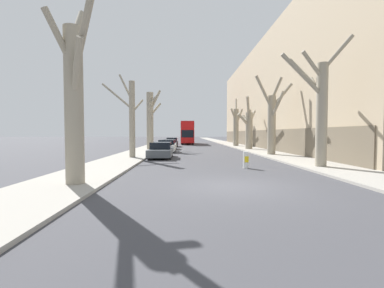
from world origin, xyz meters
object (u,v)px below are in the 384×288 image
(double_decker_bus, at_px, (187,132))
(parked_car_0, at_px, (161,150))
(street_tree_left_0, at_px, (74,97))
(street_tree_right_2, at_px, (249,127))
(street_tree_right_0, at_px, (320,107))
(parked_car_2, at_px, (169,144))
(traffic_bollard, at_px, (246,160))
(street_tree_right_1, at_px, (272,120))
(parked_car_1, at_px, (166,146))
(street_tree_left_1, at_px, (131,116))
(street_tree_left_2, at_px, (151,119))
(parked_car_3, at_px, (172,142))
(street_tree_right_3, at_px, (236,125))

(double_decker_bus, height_order, parked_car_0, double_decker_bus)
(street_tree_left_0, distance_m, street_tree_right_2, 25.43)
(double_decker_bus, bearing_deg, street_tree_right_0, -77.98)
(street_tree_right_0, relative_size, parked_car_2, 1.82)
(traffic_bollard, bearing_deg, street_tree_right_1, 62.52)
(street_tree_right_1, relative_size, street_tree_right_2, 1.13)
(street_tree_right_2, xyz_separation_m, parked_car_1, (-10.11, -3.96, -2.18))
(street_tree_left_0, relative_size, street_tree_right_0, 1.01)
(street_tree_right_1, height_order, street_tree_right_2, street_tree_right_1)
(street_tree_right_0, relative_size, street_tree_right_2, 1.16)
(street_tree_right_2, xyz_separation_m, double_decker_bus, (-7.63, 18.08, -0.40))
(street_tree_left_1, bearing_deg, traffic_bollard, -37.31)
(street_tree_left_2, relative_size, parked_car_3, 1.90)
(street_tree_left_0, relative_size, street_tree_right_3, 0.97)
(traffic_bollard, bearing_deg, street_tree_right_0, -1.16)
(street_tree_right_2, bearing_deg, street_tree_right_3, 89.92)
(parked_car_2, height_order, parked_car_3, parked_car_3)
(parked_car_0, bearing_deg, street_tree_right_3, 61.68)
(street_tree_right_1, height_order, traffic_bollard, street_tree_right_1)
(street_tree_left_1, height_order, parked_car_0, street_tree_left_1)
(street_tree_left_2, xyz_separation_m, double_decker_bus, (4.74, 18.04, -1.43))
(parked_car_1, height_order, parked_car_3, parked_car_3)
(street_tree_right_1, distance_m, street_tree_right_2, 8.62)
(street_tree_right_3, distance_m, parked_car_0, 21.51)
(street_tree_left_0, distance_m, parked_car_3, 30.19)
(parked_car_1, relative_size, traffic_bollard, 4.04)
(parked_car_3, height_order, traffic_bollard, parked_car_3)
(street_tree_right_1, bearing_deg, parked_car_2, 135.96)
(street_tree_right_3, height_order, traffic_bollard, street_tree_right_3)
(street_tree_right_3, bearing_deg, street_tree_left_2, -146.49)
(street_tree_left_0, height_order, parked_car_1, street_tree_left_0)
(street_tree_left_0, bearing_deg, traffic_bollard, 32.83)
(street_tree_left_2, height_order, street_tree_right_2, street_tree_left_2)
(street_tree_left_1, distance_m, parked_car_0, 3.75)
(street_tree_left_1, relative_size, parked_car_3, 1.80)
(street_tree_right_3, distance_m, parked_car_1, 16.08)
(street_tree_left_0, bearing_deg, parked_car_2, 84.67)
(street_tree_left_2, height_order, parked_car_2, street_tree_left_2)
(street_tree_left_2, distance_m, street_tree_right_1, 15.12)
(street_tree_left_0, distance_m, street_tree_left_1, 11.21)
(street_tree_left_0, relative_size, street_tree_right_1, 1.04)
(street_tree_left_1, bearing_deg, street_tree_left_2, 89.38)
(parked_car_2, bearing_deg, street_tree_right_1, -44.04)
(parked_car_0, xyz_separation_m, parked_car_1, (-0.00, 6.58, 0.02))
(parked_car_0, relative_size, parked_car_1, 1.08)
(street_tree_left_0, relative_size, parked_car_0, 1.77)
(parked_car_3, bearing_deg, street_tree_right_1, -58.19)
(double_decker_bus, bearing_deg, traffic_bollard, -84.82)
(parked_car_0, bearing_deg, street_tree_left_0, -100.58)
(street_tree_left_0, xyz_separation_m, parked_car_1, (2.19, 18.28, -2.83))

